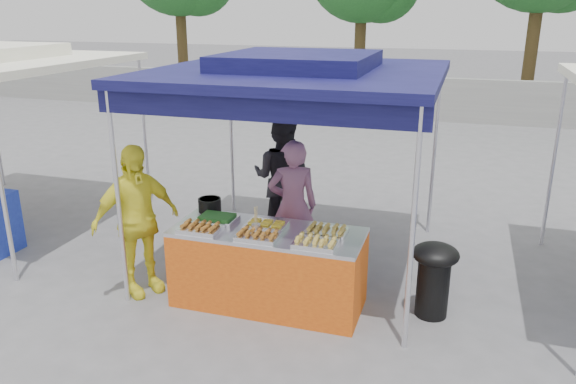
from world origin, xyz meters
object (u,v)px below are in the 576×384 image
(vendor_woman, at_px, (293,206))
(customer_person, at_px, (136,221))
(wok_burner, at_px, (434,273))
(helper_man, at_px, (282,178))
(vendor_table, at_px, (268,267))
(cooking_pot, at_px, (210,205))

(vendor_woman, distance_m, customer_person, 1.80)
(wok_burner, relative_size, helper_man, 0.47)
(vendor_table, xyz_separation_m, wok_burner, (1.70, 0.28, 0.05))
(helper_man, xyz_separation_m, customer_person, (-1.01, -2.00, -0.00))
(helper_man, height_order, customer_person, helper_man)
(wok_burner, bearing_deg, vendor_table, -147.22)
(wok_burner, distance_m, helper_man, 2.67)
(cooking_pot, xyz_separation_m, wok_burner, (2.52, -0.07, -0.45))
(customer_person, bearing_deg, cooking_pot, -17.41)
(customer_person, bearing_deg, wok_burner, -48.77)
(helper_man, bearing_deg, vendor_woman, 117.88)
(cooking_pot, distance_m, helper_man, 1.53)
(vendor_table, xyz_separation_m, cooking_pot, (-0.82, 0.35, 0.50))
(vendor_table, relative_size, wok_burner, 2.49)
(customer_person, bearing_deg, vendor_woman, -20.58)
(wok_burner, height_order, customer_person, customer_person)
(wok_burner, relative_size, vendor_woman, 0.50)
(helper_man, bearing_deg, vendor_table, 106.24)
(wok_burner, bearing_deg, helper_man, 167.49)
(vendor_table, height_order, wok_burner, vendor_table)
(helper_man, bearing_deg, wok_burner, 146.70)
(wok_burner, height_order, vendor_woman, vendor_woman)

